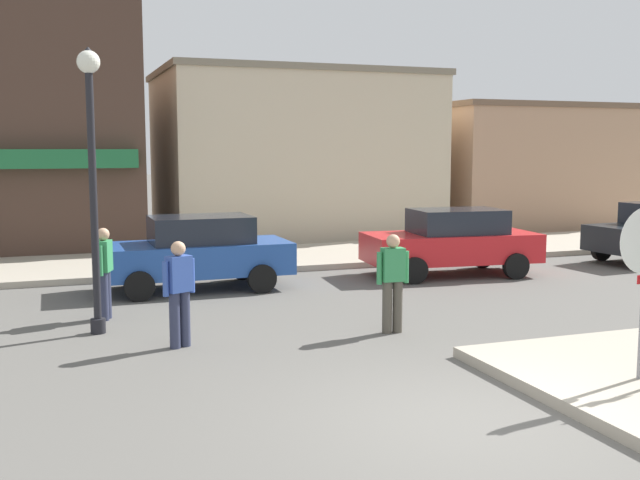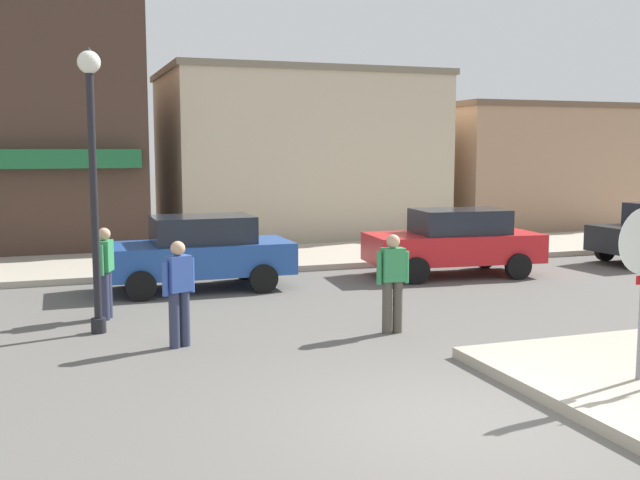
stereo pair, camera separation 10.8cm
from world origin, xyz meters
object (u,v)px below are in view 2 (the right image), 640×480
object	(u,v)px
lamp_post	(92,149)
parked_car_nearest	(198,251)
parked_car_second	(455,241)
pedestrian_kerb_side	(179,290)
pedestrian_crossing_near	(393,280)
pedestrian_crossing_far	(105,270)

from	to	relation	value
lamp_post	parked_car_nearest	xyz separation A→B (m)	(2.20, 3.22, -2.15)
parked_car_nearest	parked_car_second	distance (m)	6.00
parked_car_second	parked_car_nearest	bearing A→B (deg)	177.49
lamp_post	pedestrian_kerb_side	bearing A→B (deg)	-49.71
lamp_post	parked_car_second	distance (m)	8.97
pedestrian_crossing_near	pedestrian_crossing_far	bearing A→B (deg)	149.21
lamp_post	parked_car_second	xyz separation A→B (m)	(8.19, 2.95, -2.15)
parked_car_nearest	pedestrian_kerb_side	size ratio (longest dim) A/B	2.49
parked_car_nearest	parked_car_second	bearing A→B (deg)	-2.51
parked_car_second	pedestrian_crossing_near	size ratio (longest dim) A/B	2.57
parked_car_nearest	pedestrian_crossing_far	xyz separation A→B (m)	(-2.01, -2.23, 0.06)
lamp_post	parked_car_nearest	world-z (taller)	lamp_post
pedestrian_crossing_near	pedestrian_kerb_side	distance (m)	3.40
parked_car_nearest	pedestrian_kerb_side	bearing A→B (deg)	-103.53
pedestrian_crossing_far	pedestrian_crossing_near	bearing A→B (deg)	-30.79
parked_car_second	pedestrian_crossing_far	bearing A→B (deg)	-166.18
lamp_post	pedestrian_crossing_far	size ratio (longest dim) A/B	2.82
lamp_post	parked_car_nearest	bearing A→B (deg)	55.62
lamp_post	pedestrian_crossing_near	xyz separation A→B (m)	(4.50, -1.58, -2.09)
parked_car_nearest	pedestrian_crossing_near	distance (m)	5.32
parked_car_nearest	pedestrian_kerb_side	distance (m)	4.66
pedestrian_crossing_near	pedestrian_kerb_side	size ratio (longest dim) A/B	1.00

